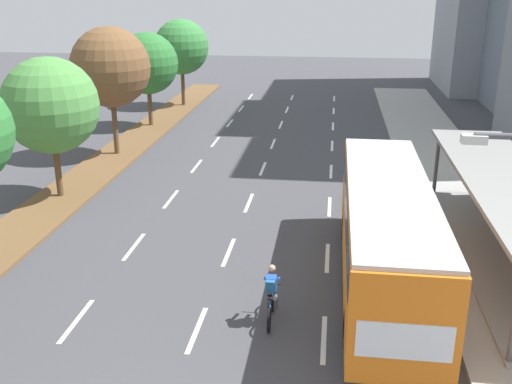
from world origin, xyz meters
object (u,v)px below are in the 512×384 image
bus_shelter (511,211)px  median_tree_fourth (110,67)px  bus (387,225)px  cyclist (271,296)px  median_tree_third (50,106)px  median_tree_farthest (181,47)px  median_tree_fifth (148,64)px

bus_shelter → median_tree_fourth: (-17.87, 11.04, 2.96)m
bus → cyclist: 4.31m
median_tree_third → median_tree_fourth: bearing=89.4°
bus_shelter → median_tree_fourth: 21.21m
bus_shelter → median_tree_farthest: (-17.59, 25.00, 2.63)m
median_tree_fourth → median_tree_fifth: 7.01m
median_tree_fourth → bus_shelter: bearing=-31.7°
median_tree_farthest → median_tree_fourth: bearing=-91.1°
median_tree_fourth → median_tree_fifth: size_ratio=1.14×
bus → median_tree_farthest: (-13.31, 27.31, 2.42)m
bus_shelter → median_tree_third: (-17.94, 4.07, 2.28)m
bus_shelter → median_tree_fifth: median_tree_fifth is taller
median_tree_farthest → median_tree_fifth: bearing=-93.8°
median_tree_fifth → cyclist: bearing=-65.3°
median_tree_fourth → median_tree_fifth: (-0.19, 6.98, -0.68)m
cyclist → median_tree_third: bearing=139.4°
bus_shelter → median_tree_farthest: median_tree_farthest is taller
median_tree_fourth → median_tree_farthest: median_tree_fourth is taller
median_tree_fourth → median_tree_farthest: 13.96m
median_tree_third → median_tree_fourth: 7.01m
cyclist → median_tree_fifth: bearing=114.7°
median_tree_third → median_tree_farthest: bearing=89.0°
bus → median_tree_fourth: median_tree_fourth is taller
median_tree_fifth → median_tree_farthest: (0.47, 6.98, 0.35)m
cyclist → median_tree_third: median_tree_third is taller
median_tree_fifth → median_tree_third: bearing=-89.5°
cyclist → median_tree_third: (-10.40, 8.90, 3.36)m
bus_shelter → cyclist: bus_shelter is taller
median_tree_fifth → bus: bearing=-55.9°
cyclist → median_tree_farthest: 31.69m
cyclist → median_tree_fourth: 19.36m
bus → median_tree_third: median_tree_third is taller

